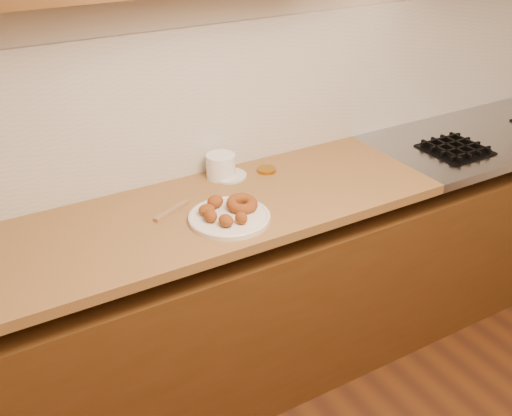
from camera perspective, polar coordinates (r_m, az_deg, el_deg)
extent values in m
cube|color=#BDAE91|center=(2.52, 0.40, 14.34)|extent=(4.00, 0.02, 2.70)
cube|color=#512E12|center=(2.70, 3.69, -7.39)|extent=(3.60, 0.60, 0.77)
cube|color=olive|center=(2.19, -10.27, -1.99)|extent=(2.30, 0.62, 0.04)
cube|color=#9EA0A5|center=(3.18, 21.65, 6.57)|extent=(1.30, 0.62, 0.04)
cube|color=beige|center=(2.55, 0.52, 11.02)|extent=(3.60, 0.02, 0.60)
cube|color=black|center=(2.87, 18.42, 5.29)|extent=(0.26, 0.26, 0.01)
cube|color=black|center=(2.81, 17.21, 5.24)|extent=(0.01, 0.24, 0.02)
cube|color=black|center=(2.82, 19.79, 4.90)|extent=(0.24, 0.01, 0.02)
cube|color=black|center=(2.85, 18.06, 5.46)|extent=(0.01, 0.24, 0.02)
cube|color=black|center=(2.85, 18.90, 5.34)|extent=(0.24, 0.01, 0.02)
cube|color=black|center=(2.89, 18.88, 5.67)|extent=(0.01, 0.24, 0.02)
cube|color=black|center=(2.89, 18.04, 5.78)|extent=(0.24, 0.01, 0.02)
cube|color=black|center=(2.93, 19.67, 5.87)|extent=(0.01, 0.24, 0.02)
cube|color=black|center=(2.92, 17.20, 6.21)|extent=(0.24, 0.01, 0.02)
cylinder|color=silver|center=(2.17, -2.55, -0.92)|extent=(0.30, 0.30, 0.02)
torus|color=brown|center=(2.20, -1.35, 0.42)|extent=(0.16, 0.16, 0.05)
ellipsoid|color=brown|center=(2.17, -4.71, -0.16)|extent=(0.06, 0.06, 0.04)
ellipsoid|color=brown|center=(2.12, -4.35, -0.74)|extent=(0.04, 0.06, 0.05)
ellipsoid|color=brown|center=(2.09, -2.87, -1.20)|extent=(0.05, 0.06, 0.04)
ellipsoid|color=brown|center=(2.10, -1.42, -0.97)|extent=(0.06, 0.06, 0.05)
ellipsoid|color=brown|center=(2.21, -3.90, 0.63)|extent=(0.07, 0.06, 0.05)
cylinder|color=white|center=(2.46, -3.38, 4.01)|extent=(0.13, 0.13, 0.10)
cylinder|color=silver|center=(2.48, -2.62, 3.10)|extent=(0.15, 0.15, 0.01)
cylinder|color=#AD741A|center=(2.53, 1.00, 3.65)|extent=(0.09, 0.09, 0.01)
cube|color=#916843|center=(2.24, -8.05, -0.25)|extent=(0.17, 0.10, 0.01)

